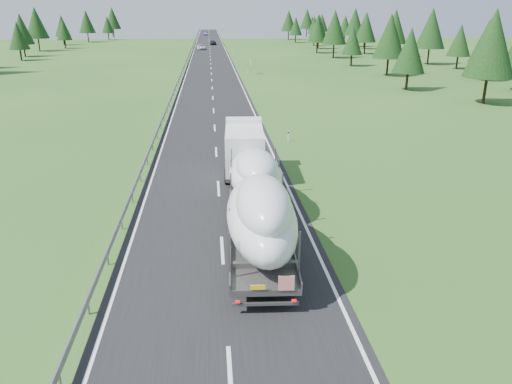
{
  "coord_description": "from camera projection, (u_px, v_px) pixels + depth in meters",
  "views": [
    {
      "loc": [
        -0.36,
        -13.04,
        11.1
      ],
      "look_at": [
        1.9,
        11.53,
        2.06
      ],
      "focal_mm": 35.0,
      "sensor_mm": 36.0,
      "label": 1
    }
  ],
  "objects": [
    {
      "name": "highway_sign",
      "position": [
        251.0,
        64.0,
        90.85
      ],
      "size": [
        0.08,
        0.9,
        2.6
      ],
      "color": "slate",
      "rests_on": "ground"
    },
    {
      "name": "boat_truck",
      "position": [
        255.0,
        185.0,
        26.49
      ],
      "size": [
        3.55,
        20.3,
        4.53
      ],
      "color": "white",
      "rests_on": "ground"
    },
    {
      "name": "guardrail",
      "position": [
        186.0,
        61.0,
        108.84
      ],
      "size": [
        0.1,
        400.0,
        0.76
      ],
      "color": "slate",
      "rests_on": "ground"
    },
    {
      "name": "road_surface",
      "position": [
        211.0,
        63.0,
        109.55
      ],
      "size": [
        10.0,
        400.0,
        0.02
      ],
      "primitive_type": "cube",
      "color": "black",
      "rests_on": "ground"
    },
    {
      "name": "distant_car_blue",
      "position": [
        206.0,
        34.0,
        230.02
      ],
      "size": [
        1.84,
        4.29,
        1.37
      ],
      "primitive_type": "imported",
      "rotation": [
        0.0,
        0.0,
        0.1
      ],
      "color": "#1B1B4B",
      "rests_on": "ground"
    },
    {
      "name": "distant_car_dark",
      "position": [
        213.0,
        42.0,
        167.06
      ],
      "size": [
        2.33,
        4.79,
        1.57
      ],
      "primitive_type": "imported",
      "rotation": [
        0.0,
        0.0,
        0.1
      ],
      "color": "black",
      "rests_on": "ground"
    },
    {
      "name": "tree_line_right",
      "position": [
        407.0,
        33.0,
        100.68
      ],
      "size": [
        24.9,
        259.33,
        12.43
      ],
      "color": "black",
      "rests_on": "ground"
    },
    {
      "name": "ground",
      "position": [
        230.0,
        376.0,
        16.05
      ],
      "size": [
        400.0,
        400.0,
        0.0
      ],
      "primitive_type": "plane",
      "color": "#2B531B",
      "rests_on": "ground"
    },
    {
      "name": "marker_posts",
      "position": [
        230.0,
        44.0,
        161.35
      ],
      "size": [
        0.13,
        350.08,
        1.0
      ],
      "color": "silver",
      "rests_on": "ground"
    },
    {
      "name": "distant_van",
      "position": [
        201.0,
        47.0,
        147.24
      ],
      "size": [
        2.7,
        5.22,
        1.41
      ],
      "primitive_type": "imported",
      "rotation": [
        0.0,
        0.0,
        0.07
      ],
      "color": "silver",
      "rests_on": "ground"
    }
  ]
}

